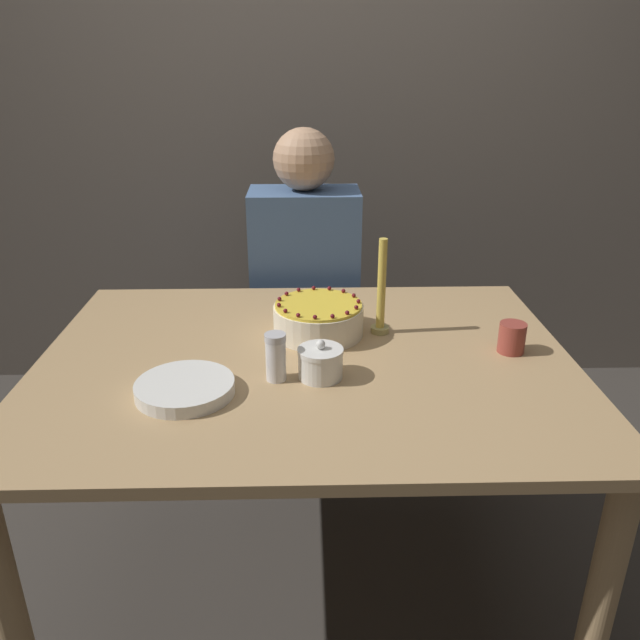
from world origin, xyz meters
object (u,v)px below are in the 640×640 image
object	(u,v)px
cake	(320,319)
sugar_bowl	(322,363)
sugar_shaker	(278,357)
person_man_blue_shirt	(308,319)
candle	(383,295)

from	to	relation	value
cake	sugar_bowl	xyz separation A→B (m)	(-0.00, -0.26, -0.01)
sugar_shaker	cake	bearing A→B (deg)	67.76
sugar_bowl	sugar_shaker	distance (m)	0.11
cake	person_man_blue_shirt	bearing A→B (deg)	93.23
cake	sugar_bowl	world-z (taller)	cake
sugar_bowl	sugar_shaker	xyz separation A→B (m)	(-0.11, -0.01, 0.02)
sugar_shaker	candle	distance (m)	0.40
sugar_bowl	candle	distance (m)	0.33
sugar_bowl	candle	xyz separation A→B (m)	(0.18, 0.27, 0.07)
candle	person_man_blue_shirt	bearing A→B (deg)	110.03
sugar_bowl	sugar_shaker	bearing A→B (deg)	-175.60
sugar_bowl	cake	bearing A→B (deg)	89.73
cake	candle	bearing A→B (deg)	1.78
cake	sugar_shaker	bearing A→B (deg)	-112.24
sugar_bowl	person_man_blue_shirt	size ratio (longest dim) A/B	0.09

